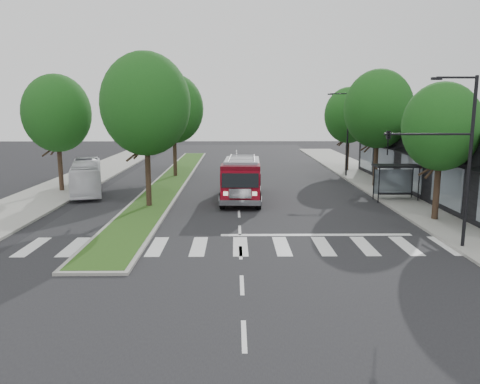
{
  "coord_description": "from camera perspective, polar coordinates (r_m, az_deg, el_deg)",
  "views": [
    {
      "loc": [
        -0.26,
        -24.67,
        6.56
      ],
      "look_at": [
        0.03,
        1.81,
        1.8
      ],
      "focal_mm": 35.0,
      "sensor_mm": 36.0,
      "label": 1
    }
  ],
  "objects": [
    {
      "name": "sidewalk_right",
      "position": [
        37.51,
        19.26,
        -0.34
      ],
      "size": [
        5.0,
        80.0,
        0.15
      ],
      "primitive_type": "cube",
      "color": "gray",
      "rests_on": "ground"
    },
    {
      "name": "streetlight_right_far",
      "position": [
        45.96,
        12.82,
        7.34
      ],
      "size": [
        2.11,
        0.2,
        8.0
      ],
      "color": "black",
      "rests_on": "ground"
    },
    {
      "name": "tree_right_far",
      "position": [
        50.08,
        13.12,
        9.1
      ],
      "size": [
        5.0,
        5.0,
        8.73
      ],
      "color": "black",
      "rests_on": "ground"
    },
    {
      "name": "sidewalk_left",
      "position": [
        38.04,
        -22.61,
        -0.42
      ],
      "size": [
        5.0,
        80.0,
        0.15
      ],
      "primitive_type": "cube",
      "color": "gray",
      "rests_on": "ground"
    },
    {
      "name": "tree_right_near",
      "position": [
        29.17,
        23.34,
        7.3
      ],
      "size": [
        4.4,
        4.4,
        8.05
      ],
      "color": "black",
      "rests_on": "ground"
    },
    {
      "name": "city_bus",
      "position": [
        38.56,
        -18.2,
        1.78
      ],
      "size": [
        4.53,
        9.29,
        2.52
      ],
      "primitive_type": "imported",
      "rotation": [
        0.0,
        0.0,
        0.28
      ],
      "color": "white",
      "rests_on": "ground"
    },
    {
      "name": "ground",
      "position": [
        25.53,
        -0.03,
        -4.7
      ],
      "size": [
        140.0,
        140.0,
        0.0
      ],
      "primitive_type": "plane",
      "color": "black",
      "rests_on": "ground"
    },
    {
      "name": "tree_left_mid",
      "position": [
        39.17,
        -21.44,
        8.91
      ],
      "size": [
        5.2,
        5.2,
        9.16
      ],
      "color": "black",
      "rests_on": "ground"
    },
    {
      "name": "streetlight_right_near",
      "position": [
        23.44,
        24.36,
        4.65
      ],
      "size": [
        4.08,
        0.22,
        8.0
      ],
      "color": "black",
      "rests_on": "ground"
    },
    {
      "name": "tree_right_mid",
      "position": [
        40.42,
        16.52,
        9.67
      ],
      "size": [
        5.6,
        5.6,
        9.72
      ],
      "color": "black",
      "rests_on": "ground"
    },
    {
      "name": "bus_shelter",
      "position": [
        35.06,
        18.47,
        2.25
      ],
      "size": [
        3.2,
        1.6,
        2.61
      ],
      "color": "black",
      "rests_on": "ground"
    },
    {
      "name": "tree_median_near",
      "position": [
        31.21,
        -11.43,
        10.46
      ],
      "size": [
        5.8,
        5.8,
        10.16
      ],
      "color": "black",
      "rests_on": "ground"
    },
    {
      "name": "tree_median_far",
      "position": [
        45.04,
        -8.08,
        10.0
      ],
      "size": [
        5.6,
        5.6,
        9.72
      ],
      "color": "black",
      "rests_on": "ground"
    },
    {
      "name": "fire_engine",
      "position": [
        33.97,
        0.19,
        1.58
      ],
      "size": [
        3.0,
        8.95,
        3.07
      ],
      "rotation": [
        0.0,
        0.0,
        -0.04
      ],
      "color": "#50040D",
      "rests_on": "ground"
    },
    {
      "name": "median",
      "position": [
        43.54,
        -8.2,
        1.52
      ],
      "size": [
        3.0,
        50.0,
        0.15
      ],
      "color": "gray",
      "rests_on": "ground"
    },
    {
      "name": "storefront_row",
      "position": [
        38.94,
        25.72,
        3.19
      ],
      "size": [
        8.0,
        30.0,
        5.0
      ],
      "primitive_type": "cube",
      "color": "black",
      "rests_on": "ground"
    }
  ]
}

